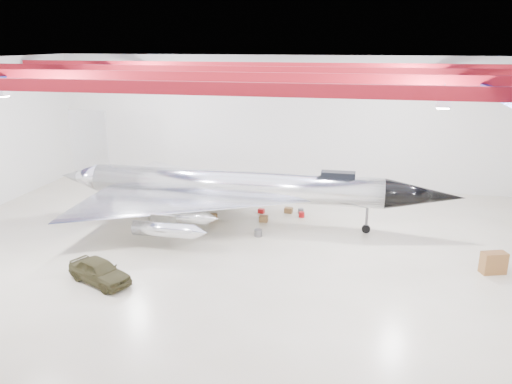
# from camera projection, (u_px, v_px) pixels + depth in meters

# --- Properties ---
(floor) EXTENTS (40.00, 40.00, 0.00)m
(floor) POSITION_uv_depth(u_px,v_px,m) (238.00, 249.00, 30.17)
(floor) COLOR #BBB194
(floor) RESTS_ON ground
(wall_back) EXTENTS (40.00, 0.00, 40.00)m
(wall_back) POSITION_uv_depth(u_px,v_px,m) (280.00, 122.00, 42.60)
(wall_back) COLOR silver
(wall_back) RESTS_ON floor
(ceiling) EXTENTS (40.00, 40.00, 0.00)m
(ceiling) POSITION_uv_depth(u_px,v_px,m) (236.00, 62.00, 26.98)
(ceiling) COLOR #0A0F38
(ceiling) RESTS_ON wall_back
(ceiling_structure) EXTENTS (39.50, 29.50, 1.08)m
(ceiling_structure) POSITION_uv_depth(u_px,v_px,m) (236.00, 75.00, 27.18)
(ceiling_structure) COLOR maroon
(ceiling_structure) RESTS_ON ceiling
(jet_aircraft) EXTENTS (27.69, 16.05, 7.56)m
(jet_aircraft) POSITION_uv_depth(u_px,v_px,m) (233.00, 189.00, 33.75)
(jet_aircraft) COLOR silver
(jet_aircraft) RESTS_ON floor
(jeep) EXTENTS (4.08, 2.95, 1.29)m
(jeep) POSITION_uv_depth(u_px,v_px,m) (100.00, 271.00, 25.87)
(jeep) COLOR #39351C
(jeep) RESTS_ON floor
(desk) EXTENTS (1.46, 1.05, 1.20)m
(desk) POSITION_uv_depth(u_px,v_px,m) (493.00, 263.00, 26.95)
(desk) COLOR brown
(desk) RESTS_ON floor
(crate_ply) EXTENTS (0.67, 0.58, 0.41)m
(crate_ply) POSITION_uv_depth(u_px,v_px,m) (212.00, 217.00, 35.23)
(crate_ply) COLOR olive
(crate_ply) RESTS_ON floor
(toolbox_red) EXTENTS (0.49, 0.42, 0.30)m
(toolbox_red) POSITION_uv_depth(u_px,v_px,m) (261.00, 211.00, 36.57)
(toolbox_red) COLOR #A91014
(toolbox_red) RESTS_ON floor
(engine_drum) EXTENTS (0.65, 0.65, 0.46)m
(engine_drum) POSITION_uv_depth(u_px,v_px,m) (258.00, 233.00, 32.16)
(engine_drum) COLOR #59595B
(engine_drum) RESTS_ON floor
(parts_bin) EXTENTS (0.61, 0.51, 0.40)m
(parts_bin) POSITION_uv_depth(u_px,v_px,m) (288.00, 210.00, 36.56)
(parts_bin) COLOR olive
(parts_bin) RESTS_ON floor
(crate_small) EXTENTS (0.51, 0.47, 0.29)m
(crate_small) POSITION_uv_depth(u_px,v_px,m) (195.00, 206.00, 37.72)
(crate_small) COLOR #59595B
(crate_small) RESTS_ON floor
(tool_chest) EXTENTS (0.50, 0.50, 0.38)m
(tool_chest) POSITION_uv_depth(u_px,v_px,m) (302.00, 215.00, 35.67)
(tool_chest) COLOR #A91014
(tool_chest) RESTS_ON floor
(oil_barrel) EXTENTS (0.59, 0.48, 0.41)m
(oil_barrel) POSITION_uv_depth(u_px,v_px,m) (264.00, 219.00, 34.79)
(oil_barrel) COLOR olive
(oil_barrel) RESTS_ON floor
(spares_box) EXTENTS (0.48, 0.48, 0.37)m
(spares_box) POSITION_uv_depth(u_px,v_px,m) (301.00, 211.00, 36.43)
(spares_box) COLOR #59595B
(spares_box) RESTS_ON floor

